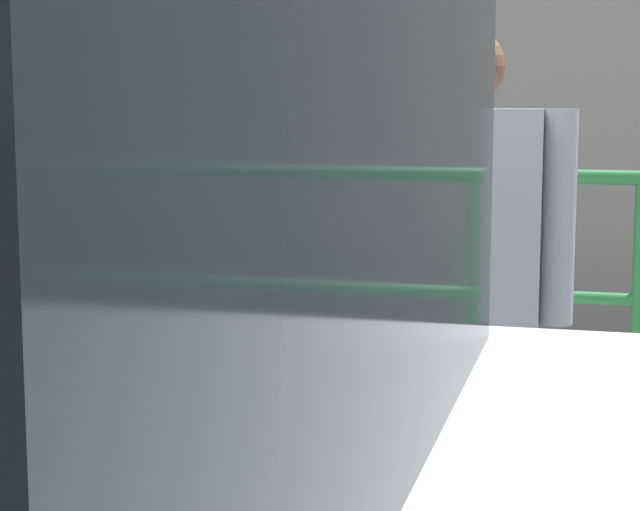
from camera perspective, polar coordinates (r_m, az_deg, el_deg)
name	(u,v)px	position (r m, az deg, el deg)	size (l,w,h in m)	color
parking_meter	(262,212)	(3.10, -3.03, 2.28)	(0.18, 0.19, 1.50)	slate
pedestrian_at_meter	(460,291)	(2.97, 7.24, -1.85)	(0.60, 0.52, 1.61)	#1E233F
background_railing	(378,242)	(4.76, 3.03, 0.72)	(24.06, 0.06, 1.14)	#1E602D
backdrop_wall	(463,44)	(7.38, 7.43, 10.80)	(32.00, 0.50, 3.83)	gray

